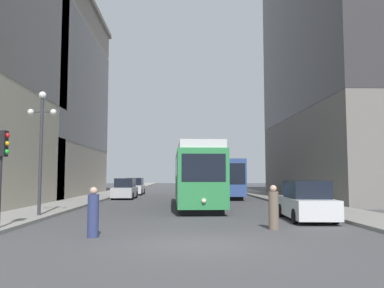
{
  "coord_description": "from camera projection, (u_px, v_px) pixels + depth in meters",
  "views": [
    {
      "loc": [
        -0.5,
        -11.71,
        2.02
      ],
      "look_at": [
        0.18,
        9.25,
        3.75
      ],
      "focal_mm": 36.54,
      "sensor_mm": 36.0,
      "label": 1
    }
  ],
  "objects": [
    {
      "name": "parked_car_left_mid",
      "position": [
        135.0,
        187.0,
        42.75
      ],
      "size": [
        1.91,
        4.93,
        1.82
      ],
      "rotation": [
        0.0,
        0.0,
        -0.0
      ],
      "color": "black",
      "rests_on": "ground"
    },
    {
      "name": "transit_bus",
      "position": [
        220.0,
        177.0,
        37.89
      ],
      "size": [
        3.08,
        13.0,
        3.45
      ],
      "rotation": [
        0.0,
        0.0,
        0.04
      ],
      "color": "black",
      "rests_on": "ground"
    },
    {
      "name": "parked_car_right_far",
      "position": [
        306.0,
        202.0,
        17.98
      ],
      "size": [
        2.09,
        4.79,
        1.82
      ],
      "rotation": [
        0.0,
        0.0,
        3.08
      ],
      "color": "black",
      "rests_on": "ground"
    },
    {
      "name": "pedestrian_crossing_far",
      "position": [
        93.0,
        214.0,
        12.97
      ],
      "size": [
        0.37,
        0.37,
        1.66
      ],
      "rotation": [
        0.0,
        0.0,
        0.88
      ],
      "color": "navy",
      "rests_on": "ground"
    },
    {
      "name": "sidewalk_left",
      "position": [
        120.0,
        191.0,
        51.1
      ],
      "size": [
        3.13,
        120.0,
        0.15
      ],
      "primitive_type": "cube",
      "color": "gray",
      "rests_on": "ground"
    },
    {
      "name": "ground_plane",
      "position": [
        196.0,
        245.0,
        11.52
      ],
      "size": [
        200.0,
        200.0,
        0.0
      ],
      "primitive_type": "plane",
      "color": "#424244"
    },
    {
      "name": "building_right_corner",
      "position": [
        354.0,
        29.0,
        36.4
      ],
      "size": [
        12.53,
        23.41,
        30.42
      ],
      "color": "slate",
      "rests_on": "ground"
    },
    {
      "name": "lamp_post_left_near",
      "position": [
        41.0,
        134.0,
        19.06
      ],
      "size": [
        1.41,
        0.36,
        6.03
      ],
      "color": "#333338",
      "rests_on": "sidewalk_left"
    },
    {
      "name": "sidewalk_right",
      "position": [
        245.0,
        191.0,
        51.63
      ],
      "size": [
        3.13,
        120.0,
        0.15
      ],
      "primitive_type": "cube",
      "color": "gray",
      "rests_on": "ground"
    },
    {
      "name": "parked_car_left_near",
      "position": [
        125.0,
        189.0,
        34.85
      ],
      "size": [
        1.94,
        4.43,
        1.82
      ],
      "rotation": [
        0.0,
        0.0,
        -0.02
      ],
      "color": "black",
      "rests_on": "ground"
    },
    {
      "name": "building_left_corner",
      "position": [
        19.0,
        93.0,
        40.13
      ],
      "size": [
        15.14,
        20.73,
        20.54
      ],
      "color": "#A89E8E",
      "rests_on": "ground"
    },
    {
      "name": "streetcar",
      "position": [
        196.0,
        175.0,
        25.48
      ],
      "size": [
        2.84,
        12.37,
        3.89
      ],
      "rotation": [
        0.0,
        0.0,
        0.02
      ],
      "color": "black",
      "rests_on": "ground"
    },
    {
      "name": "pedestrian_crossing_near",
      "position": [
        274.0,
        209.0,
        14.85
      ],
      "size": [
        0.38,
        0.38,
        1.68
      ],
      "rotation": [
        0.0,
        0.0,
        3.89
      ],
      "color": "#6B5B4C",
      "rests_on": "ground"
    },
    {
      "name": "traffic_light_near_left",
      "position": [
        2.0,
        153.0,
        14.32
      ],
      "size": [
        0.47,
        0.36,
        3.54
      ],
      "color": "#232328",
      "rests_on": "sidewalk_left"
    }
  ]
}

